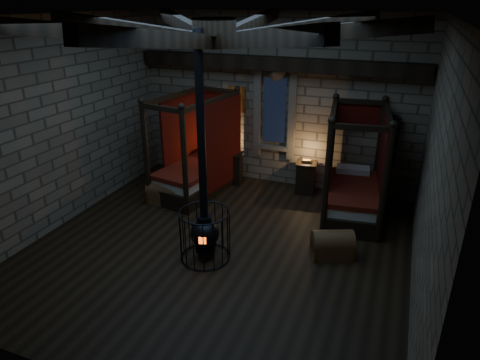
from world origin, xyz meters
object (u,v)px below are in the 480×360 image
(trunk_left, at_px, (165,193))
(trunk_right, at_px, (332,245))
(bed_left, at_px, (198,168))
(stove, at_px, (205,230))
(bed_right, at_px, (352,189))

(trunk_left, height_order, trunk_right, trunk_left)
(bed_left, xyz_separation_m, stove, (1.48, -2.67, 0.00))
(bed_left, distance_m, bed_right, 3.72)
(bed_right, distance_m, trunk_left, 4.26)
(stove, bearing_deg, trunk_right, 6.46)
(stove, bearing_deg, bed_left, 102.96)
(trunk_right, xyz_separation_m, stove, (-2.17, -0.90, 0.35))
(trunk_left, bearing_deg, stove, -43.03)
(trunk_right, bearing_deg, bed_right, 65.05)
(trunk_left, distance_m, trunk_right, 4.13)
(bed_right, relative_size, trunk_right, 2.76)
(bed_left, relative_size, trunk_left, 3.11)
(stove, bearing_deg, bed_right, 35.74)
(bed_left, bearing_deg, stove, -51.52)
(bed_left, distance_m, stove, 3.06)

